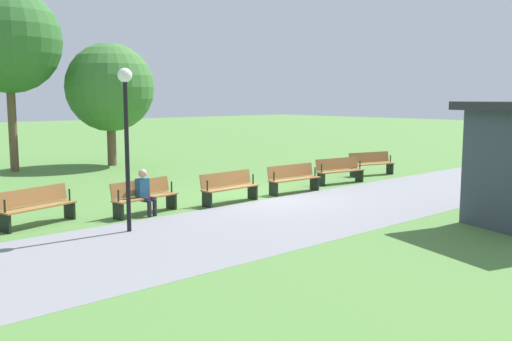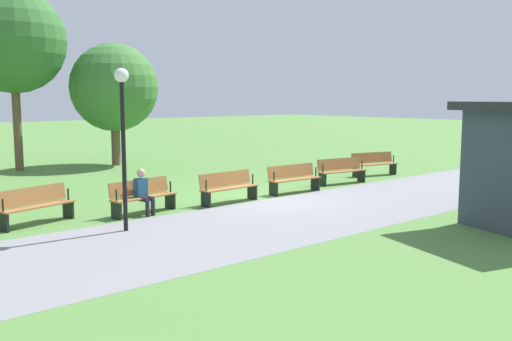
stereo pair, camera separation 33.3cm
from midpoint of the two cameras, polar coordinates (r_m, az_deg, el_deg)
name	(u,v)px [view 1 (the left image)]	position (r m, az deg, el deg)	size (l,w,h in m)	color
ground_plane	(265,198)	(17.21, 0.36, -2.77)	(120.00, 120.00, 0.00)	#54843D
path_paving	(327,210)	(15.50, 6.55, -3.94)	(27.85, 4.56, 0.01)	gray
bench_0	(371,163)	(22.59, 11.06, 0.74)	(1.96, 0.96, 0.89)	#996633
bench_1	(339,170)	(20.23, 7.92, 0.05)	(1.95, 0.77, 0.89)	#996633
bench_2	(293,178)	(18.11, 3.23, -0.74)	(1.92, 0.57, 0.89)	#996633
bench_3	(229,187)	(16.36, -3.32, -1.62)	(1.92, 0.57, 0.89)	#996633
bench_4	(144,196)	(15.11, -11.80, -2.51)	(1.95, 0.77, 0.89)	#996633
bench_5	(37,205)	(14.53, -21.78, -3.28)	(1.96, 0.96, 0.89)	#996633
person_seated	(145,191)	(14.92, -11.73, -2.02)	(0.38, 0.56, 1.20)	navy
tree_0	(8,41)	(25.46, -24.01, 11.82)	(4.24, 4.24, 7.42)	brown
tree_1	(110,88)	(26.10, -14.83, 8.05)	(3.88, 3.88, 5.40)	brown
lamp_post	(126,117)	(13.00, -13.65, 5.21)	(0.32, 0.32, 3.67)	black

